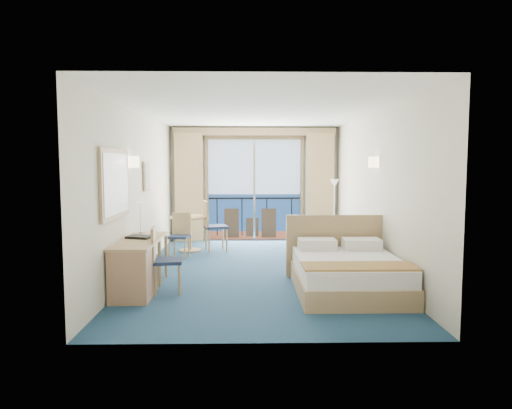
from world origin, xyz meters
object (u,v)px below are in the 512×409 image
(armchair, at_px, (325,236))
(floor_lamp, at_px, (334,195))
(round_table, at_px, (190,225))
(desk_chair, at_px, (162,256))
(nightstand, at_px, (361,254))
(desk, at_px, (133,269))
(table_chair_b, at_px, (180,232))
(bed, at_px, (347,272))
(table_chair_a, at_px, (212,223))

(armchair, bearing_deg, floor_lamp, -148.94)
(armchair, bearing_deg, round_table, -47.94)
(desk_chair, bearing_deg, nightstand, -76.83)
(nightstand, distance_m, floor_lamp, 2.71)
(desk, height_order, table_chair_b, table_chair_b)
(bed, height_order, desk_chair, bed)
(round_table, bearing_deg, floor_lamp, 11.52)
(armchair, relative_size, floor_lamp, 0.56)
(floor_lamp, xyz_separation_m, desk_chair, (-3.16, -3.77, -0.60))
(armchair, relative_size, desk, 0.53)
(armchair, xyz_separation_m, round_table, (-2.78, 0.42, 0.18))
(nightstand, distance_m, armchair, 1.56)
(armchair, height_order, desk_chair, desk_chair)
(armchair, distance_m, desk_chair, 3.89)
(nightstand, xyz_separation_m, round_table, (-3.12, 1.94, 0.25))
(round_table, height_order, table_chair_a, table_chair_a)
(nightstand, bearing_deg, round_table, 148.17)
(desk, relative_size, table_chair_a, 1.48)
(bed, relative_size, desk, 1.21)
(bed, distance_m, desk, 2.99)
(bed, relative_size, armchair, 2.29)
(floor_lamp, distance_m, round_table, 3.27)
(desk_chair, bearing_deg, floor_lamp, -47.55)
(bed, distance_m, nightstand, 1.27)
(nightstand, height_order, table_chair_a, table_chair_a)
(nightstand, bearing_deg, table_chair_a, 144.04)
(nightstand, xyz_separation_m, table_chair_b, (-3.23, 1.31, 0.18))
(nightstand, height_order, desk, desk)
(table_chair_a, distance_m, table_chair_b, 0.85)
(armchair, height_order, desk, armchair)
(desk, height_order, table_chair_a, table_chair_a)
(desk_chair, bearing_deg, desk, 120.89)
(floor_lamp, relative_size, table_chair_b, 1.71)
(desk_chair, xyz_separation_m, round_table, (0.00, 3.12, 0.03))
(desk, bearing_deg, armchair, 43.58)
(table_chair_a, bearing_deg, nightstand, -141.61)
(nightstand, xyz_separation_m, desk, (-3.47, -1.45, 0.10))
(bed, height_order, floor_lamp, floor_lamp)
(floor_lamp, distance_m, table_chair_a, 2.82)
(bed, height_order, round_table, bed)
(bed, relative_size, table_chair_a, 1.79)
(armchair, bearing_deg, nightstand, 63.30)
(floor_lamp, relative_size, table_chair_a, 1.40)
(nightstand, bearing_deg, desk_chair, -159.30)
(bed, bearing_deg, floor_lamp, 82.00)
(round_table, bearing_deg, table_chair_b, -99.17)
(desk_chair, xyz_separation_m, table_chair_b, (-0.10, 2.49, -0.04))
(floor_lamp, relative_size, desk, 0.94)
(bed, bearing_deg, desk_chair, -179.72)
(bed, relative_size, desk_chair, 2.03)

